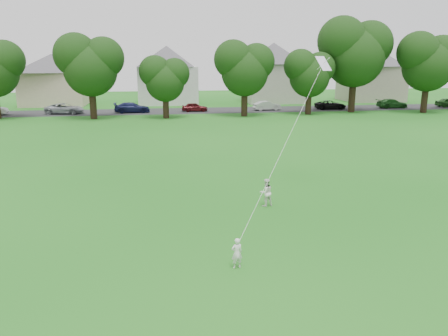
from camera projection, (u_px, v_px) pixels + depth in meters
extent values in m
plane|color=#175C15|center=(219.00, 247.00, 15.03)|extent=(160.00, 160.00, 0.00)
cube|color=#2D2D30|center=(171.00, 111.00, 55.30)|extent=(90.00, 7.00, 0.01)
imported|color=white|center=(237.00, 253.00, 13.41)|extent=(0.40, 0.30, 0.98)
imported|color=white|center=(266.00, 192.00, 19.13)|extent=(0.71, 0.62, 1.24)
plane|color=white|center=(323.00, 63.00, 21.06)|extent=(1.02, 0.90, 0.68)
cylinder|color=white|center=(290.00, 135.00, 17.21)|extent=(0.01, 0.01, 11.60)
cylinder|color=black|center=(93.00, 103.00, 47.67)|extent=(0.74, 0.74, 3.55)
cylinder|color=black|center=(166.00, 106.00, 48.27)|extent=(0.67, 0.67, 2.65)
cylinder|color=black|center=(244.00, 102.00, 49.98)|extent=(0.72, 0.72, 3.31)
cylinder|color=black|center=(308.00, 102.00, 51.76)|extent=(0.69, 0.69, 2.94)
cylinder|color=black|center=(352.00, 94.00, 53.87)|extent=(0.82, 0.82, 4.44)
cylinder|color=black|center=(425.00, 97.00, 53.39)|extent=(0.76, 0.76, 3.75)
imported|color=gray|center=(65.00, 109.00, 52.26)|extent=(4.70, 2.54, 1.25)
imported|color=#151941|center=(132.00, 108.00, 53.47)|extent=(4.34, 1.81, 1.25)
imported|color=#501013|center=(195.00, 107.00, 54.66)|extent=(3.30, 1.42, 1.11)
imported|color=#B4B4B4|center=(267.00, 106.00, 56.07)|extent=(3.67, 1.65, 1.17)
imported|color=black|center=(330.00, 105.00, 57.38)|extent=(4.13, 1.99, 1.13)
imported|color=#1A4F1A|center=(392.00, 103.00, 58.70)|extent=(4.18, 1.73, 1.21)
cube|color=beige|center=(54.00, 89.00, 61.91)|extent=(8.60, 6.36, 4.61)
pyramid|color=#504D53|center=(51.00, 54.00, 60.75)|extent=(12.40, 12.40, 2.54)
cube|color=silver|center=(168.00, 85.00, 64.25)|extent=(8.46, 7.06, 5.37)
pyramid|color=#504D53|center=(166.00, 46.00, 62.89)|extent=(12.21, 12.21, 2.96)
cube|color=#B3B0A1|center=(273.00, 83.00, 66.64)|extent=(8.37, 7.65, 5.71)
pyramid|color=#504D53|center=(274.00, 43.00, 65.20)|extent=(12.07, 12.07, 3.14)
cube|color=#A39B87|center=(371.00, 84.00, 69.11)|extent=(8.52, 7.61, 5.35)
pyramid|color=#504D53|center=(374.00, 47.00, 67.77)|extent=(12.29, 12.29, 2.94)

